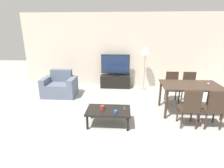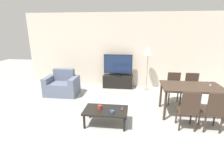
{
  "view_description": "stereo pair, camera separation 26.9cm",
  "coord_description": "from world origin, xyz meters",
  "px_view_note": "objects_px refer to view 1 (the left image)",
  "views": [
    {
      "loc": [
        -0.06,
        -2.77,
        2.13
      ],
      "look_at": [
        -0.4,
        1.9,
        0.65
      ],
      "focal_mm": 28.0,
      "sensor_mm": 36.0,
      "label": 1
    },
    {
      "loc": [
        0.2,
        -2.74,
        2.13
      ],
      "look_at": [
        -0.4,
        1.9,
        0.65
      ],
      "focal_mm": 28.0,
      "sensor_mm": 36.0,
      "label": 2
    }
  ],
  "objects_px": {
    "dining_chair_near": "(190,107)",
    "cup_colored_far": "(102,108)",
    "dining_table": "(191,88)",
    "wine_glass_left": "(209,80)",
    "cup_white_near": "(115,112)",
    "dining_chair_near_right": "(214,108)",
    "dining_chair_far_left": "(172,86)",
    "tv_stand": "(115,81)",
    "remote_primary": "(125,109)",
    "armchair": "(60,87)",
    "coffee_table": "(108,111)",
    "tv": "(115,65)",
    "floor_lamp": "(145,52)",
    "dining_chair_far": "(189,86)"
  },
  "relations": [
    {
      "from": "dining_chair_near",
      "to": "cup_colored_far",
      "type": "bearing_deg",
      "value": -179.71
    },
    {
      "from": "coffee_table",
      "to": "dining_chair_far_left",
      "type": "xyz_separation_m",
      "value": [
        1.79,
        1.51,
        0.17
      ]
    },
    {
      "from": "floor_lamp",
      "to": "coffee_table",
      "type": "bearing_deg",
      "value": -112.34
    },
    {
      "from": "armchair",
      "to": "dining_chair_near",
      "type": "bearing_deg",
      "value": -25.91
    },
    {
      "from": "cup_white_near",
      "to": "dining_chair_far_left",
      "type": "bearing_deg",
      "value": 45.98
    },
    {
      "from": "tv_stand",
      "to": "remote_primary",
      "type": "height_order",
      "value": "tv_stand"
    },
    {
      "from": "tv_stand",
      "to": "floor_lamp",
      "type": "xyz_separation_m",
      "value": [
        1.06,
        -0.11,
        1.12
      ]
    },
    {
      "from": "coffee_table",
      "to": "dining_table",
      "type": "bearing_deg",
      "value": 20.2
    },
    {
      "from": "armchair",
      "to": "tv_stand",
      "type": "relative_size",
      "value": 0.97
    },
    {
      "from": "coffee_table",
      "to": "dining_chair_near_right",
      "type": "distance_m",
      "value": 2.31
    },
    {
      "from": "armchair",
      "to": "remote_primary",
      "type": "height_order",
      "value": "armchair"
    },
    {
      "from": "armchair",
      "to": "cup_white_near",
      "type": "distance_m",
      "value": 2.72
    },
    {
      "from": "armchair",
      "to": "cup_colored_far",
      "type": "relative_size",
      "value": 10.71
    },
    {
      "from": "dining_chair_far_left",
      "to": "armchair",
      "type": "bearing_deg",
      "value": 176.36
    },
    {
      "from": "cup_colored_far",
      "to": "dining_chair_far_left",
      "type": "bearing_deg",
      "value": 38.11
    },
    {
      "from": "dining_chair_far",
      "to": "dining_table",
      "type": "bearing_deg",
      "value": -108.75
    },
    {
      "from": "remote_primary",
      "to": "dining_chair_far",
      "type": "bearing_deg",
      "value": 36.67
    },
    {
      "from": "tv_stand",
      "to": "wine_glass_left",
      "type": "distance_m",
      "value": 3.19
    },
    {
      "from": "remote_primary",
      "to": "coffee_table",
      "type": "bearing_deg",
      "value": -170.11
    },
    {
      "from": "dining_chair_near_right",
      "to": "floor_lamp",
      "type": "height_order",
      "value": "floor_lamp"
    },
    {
      "from": "dining_chair_far",
      "to": "floor_lamp",
      "type": "xyz_separation_m",
      "value": [
        -1.23,
        1.11,
        0.85
      ]
    },
    {
      "from": "tv",
      "to": "dining_chair_near_right",
      "type": "bearing_deg",
      "value": -49.87
    },
    {
      "from": "armchair",
      "to": "dining_chair_far",
      "type": "xyz_separation_m",
      "value": [
        4.07,
        -0.23,
        0.19
      ]
    },
    {
      "from": "armchair",
      "to": "dining_chair_far",
      "type": "height_order",
      "value": "dining_chair_far"
    },
    {
      "from": "armchair",
      "to": "cup_colored_far",
      "type": "xyz_separation_m",
      "value": [
        1.63,
        -1.74,
        0.11
      ]
    },
    {
      "from": "dining_chair_near",
      "to": "dining_chair_near_right",
      "type": "height_order",
      "value": "same"
    },
    {
      "from": "coffee_table",
      "to": "cup_white_near",
      "type": "distance_m",
      "value": 0.26
    },
    {
      "from": "dining_chair_near",
      "to": "cup_white_near",
      "type": "height_order",
      "value": "dining_chair_near"
    },
    {
      "from": "dining_table",
      "to": "coffee_table",
      "type": "bearing_deg",
      "value": -159.8
    },
    {
      "from": "tv",
      "to": "coffee_table",
      "type": "bearing_deg",
      "value": -90.33
    },
    {
      "from": "tv_stand",
      "to": "dining_table",
      "type": "distance_m",
      "value": 2.87
    },
    {
      "from": "tv",
      "to": "dining_chair_far",
      "type": "distance_m",
      "value": 2.62
    },
    {
      "from": "dining_chair_near",
      "to": "dining_chair_near_right",
      "type": "relative_size",
      "value": 1.0
    },
    {
      "from": "cup_white_near",
      "to": "cup_colored_far",
      "type": "distance_m",
      "value": 0.35
    },
    {
      "from": "floor_lamp",
      "to": "wine_glass_left",
      "type": "distance_m",
      "value": 2.32
    },
    {
      "from": "dining_chair_far",
      "to": "cup_colored_far",
      "type": "height_order",
      "value": "dining_chair_far"
    },
    {
      "from": "cup_white_near",
      "to": "dining_chair_near_right",
      "type": "bearing_deg",
      "value": 4.69
    },
    {
      "from": "dining_table",
      "to": "wine_glass_left",
      "type": "distance_m",
      "value": 0.53
    },
    {
      "from": "tv_stand",
      "to": "floor_lamp",
      "type": "bearing_deg",
      "value": -5.78
    },
    {
      "from": "coffee_table",
      "to": "cup_colored_far",
      "type": "relative_size",
      "value": 10.1
    },
    {
      "from": "dining_chair_far_left",
      "to": "wine_glass_left",
      "type": "distance_m",
      "value": 1.04
    },
    {
      "from": "floor_lamp",
      "to": "wine_glass_left",
      "type": "relative_size",
      "value": 10.89
    },
    {
      "from": "dining_table",
      "to": "wine_glass_left",
      "type": "xyz_separation_m",
      "value": [
        0.48,
        0.12,
        0.19
      ]
    },
    {
      "from": "coffee_table",
      "to": "floor_lamp",
      "type": "bearing_deg",
      "value": 67.66
    },
    {
      "from": "dining_chair_near_right",
      "to": "cup_colored_far",
      "type": "xyz_separation_m",
      "value": [
        -2.44,
        -0.01,
        -0.08
      ]
    },
    {
      "from": "tv_stand",
      "to": "dining_chair_near",
      "type": "xyz_separation_m",
      "value": [
        1.78,
        -2.72,
        0.26
      ]
    },
    {
      "from": "cup_white_near",
      "to": "dining_chair_near",
      "type": "bearing_deg",
      "value": 6.16
    },
    {
      "from": "cup_white_near",
      "to": "dining_table",
      "type": "bearing_deg",
      "value": 26.27
    },
    {
      "from": "dining_chair_near",
      "to": "dining_chair_near_right",
      "type": "distance_m",
      "value": 0.51
    },
    {
      "from": "armchair",
      "to": "remote_primary",
      "type": "xyz_separation_m",
      "value": [
        2.14,
        -1.67,
        0.07
      ]
    }
  ]
}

